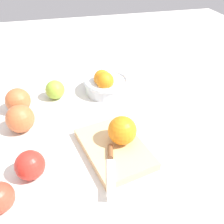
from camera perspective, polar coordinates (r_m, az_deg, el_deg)
name	(u,v)px	position (r m, az deg, el deg)	size (l,w,h in m)	color
ground_plane	(76,125)	(0.79, -8.25, -2.88)	(2.40, 2.40, 0.00)	silver
bowl	(106,83)	(0.93, -1.33, 6.55)	(0.17, 0.17, 0.09)	silver
cutting_board	(114,148)	(0.69, 0.50, -8.29)	(0.22, 0.15, 0.02)	#DBB77F
orange_on_board	(122,130)	(0.66, 2.36, -4.22)	(0.08, 0.08, 0.08)	orange
knife	(111,162)	(0.63, -0.32, -11.34)	(0.15, 0.05, 0.01)	silver
apple_front_left	(55,90)	(0.91, -12.88, 4.99)	(0.07, 0.07, 0.07)	#8EB738
apple_front_left_2	(18,100)	(0.88, -20.68, 2.48)	(0.08, 0.08, 0.08)	#CC6638
apple_front_center	(20,119)	(0.79, -20.23, -1.44)	(0.08, 0.08, 0.08)	#CC6638
apple_front_right_2	(30,165)	(0.64, -18.23, -11.45)	(0.07, 0.07, 0.07)	red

